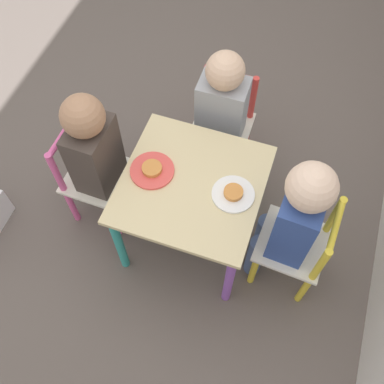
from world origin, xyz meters
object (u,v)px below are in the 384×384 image
object	(u,v)px
chair_yellow	(298,247)
chair_pink	(94,177)
child_back	(293,218)
plate_back	(233,194)
child_left	(221,111)
chair_red	(222,127)
kids_table	(192,193)
child_front	(98,154)
plate_front	(152,170)

from	to	relation	value
chair_yellow	chair_pink	bearing A→B (deg)	-88.77
child_back	plate_back	xyz separation A→B (m)	(-0.02, -0.23, 0.00)
chair_pink	child_left	size ratio (longest dim) A/B	0.72
chair_red	chair_yellow	bearing A→B (deg)	-47.17
kids_table	chair_red	bearing A→B (deg)	-179.20
child_front	child_left	distance (m)	0.54
chair_pink	child_back	bearing A→B (deg)	-91.14
chair_yellow	child_back	distance (m)	0.22
child_front	child_left	world-z (taller)	child_front
kids_table	chair_pink	xyz separation A→B (m)	(-0.01, -0.45, -0.13)
plate_front	chair_red	bearing A→B (deg)	161.16
chair_pink	kids_table	bearing A→B (deg)	-90.00
chair_pink	plate_front	bearing A→B (deg)	-90.60
kids_table	chair_yellow	world-z (taller)	chair_yellow
child_back	plate_front	world-z (taller)	child_back
kids_table	plate_back	world-z (taller)	plate_back
child_back	plate_front	bearing A→B (deg)	-88.97
child_back	kids_table	bearing A→B (deg)	-90.00
child_back	child_left	bearing A→B (deg)	-132.69
chair_pink	plate_front	distance (m)	0.36
chair_red	kids_table	bearing A→B (deg)	-90.00
plate_back	plate_front	distance (m)	0.32
chair_yellow	child_left	xyz separation A→B (m)	(-0.41, -0.45, 0.17)
plate_back	chair_red	bearing A→B (deg)	-159.74
child_back	child_left	distance (m)	0.57
chair_pink	child_front	xyz separation A→B (m)	(0.00, 0.06, 0.19)
kids_table	child_left	world-z (taller)	child_left
chair_yellow	child_back	world-z (taller)	child_back
chair_red	child_left	world-z (taller)	child_left
kids_table	child_front	world-z (taller)	child_front
chair_red	plate_front	size ratio (longest dim) A/B	3.04
chair_red	child_back	bearing A→B (deg)	-50.95
child_back	child_left	world-z (taller)	child_back
kids_table	child_back	size ratio (longest dim) A/B	0.69
child_left	plate_back	size ratio (longest dim) A/B	4.51
child_left	plate_front	distance (m)	0.42
kids_table	chair_pink	bearing A→B (deg)	-91.09
child_front	chair_red	bearing A→B (deg)	-39.78
chair_red	plate_back	distance (m)	0.52
chair_yellow	chair_pink	size ratio (longest dim) A/B	1.00
child_front	chair_pink	bearing A→B (deg)	90.00
kids_table	child_front	bearing A→B (deg)	-91.09
chair_pink	child_front	distance (m)	0.20
kids_table	chair_red	size ratio (longest dim) A/B	1.03
child_back	child_left	xyz separation A→B (m)	(-0.41, -0.39, -0.03)
chair_red	plate_front	bearing A→B (deg)	-109.64
kids_table	plate_back	bearing A→B (deg)	90.00
plate_back	kids_table	bearing A→B (deg)	-90.00
plate_back	plate_front	world-z (taller)	same
chair_pink	child_front	size ratio (longest dim) A/B	0.69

